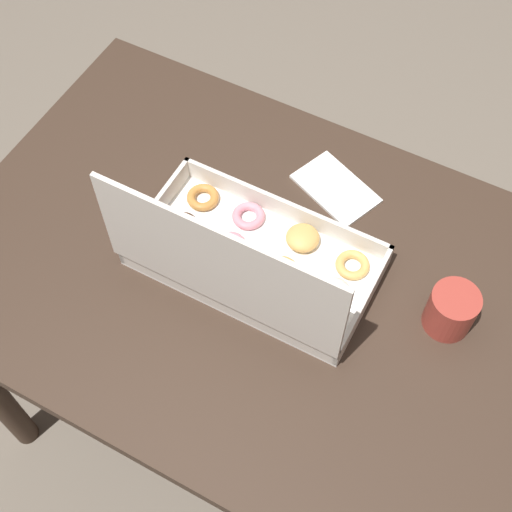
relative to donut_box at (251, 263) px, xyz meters
name	(u,v)px	position (x,y,z in m)	size (l,w,h in m)	color
ground_plane	(263,417)	(-0.02, -0.02, -0.78)	(8.00, 8.00, 0.00)	#6B6054
dining_table	(266,306)	(-0.02, -0.02, -0.16)	(1.11, 0.73, 0.73)	#38281E
donut_box	(251,263)	(0.00, 0.00, 0.00)	(0.41, 0.23, 0.25)	white
coffee_mug	(451,310)	(-0.32, -0.08, -0.01)	(0.08, 0.08, 0.08)	#A3382D
paper_napkin	(336,189)	(-0.05, -0.24, -0.05)	(0.17, 0.14, 0.01)	white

